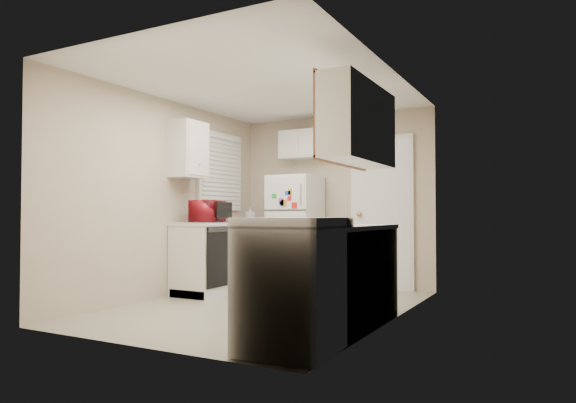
% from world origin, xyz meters
% --- Properties ---
extents(floor, '(3.80, 3.80, 0.00)m').
position_xyz_m(floor, '(0.00, 0.00, 0.00)').
color(floor, '#B5B097').
rests_on(floor, ground).
extents(ceiling, '(3.80, 3.80, 0.00)m').
position_xyz_m(ceiling, '(0.00, 0.00, 2.40)').
color(ceiling, white).
rests_on(ceiling, floor).
extents(wall_left, '(3.80, 3.80, 0.00)m').
position_xyz_m(wall_left, '(-1.40, 0.00, 1.20)').
color(wall_left, '#BFAD92').
rests_on(wall_left, floor).
extents(wall_right, '(3.80, 3.80, 0.00)m').
position_xyz_m(wall_right, '(1.40, 0.00, 1.20)').
color(wall_right, '#BFAD92').
rests_on(wall_right, floor).
extents(wall_back, '(2.80, 2.80, 0.00)m').
position_xyz_m(wall_back, '(0.00, 1.90, 1.20)').
color(wall_back, '#BFAD92').
rests_on(wall_back, floor).
extents(wall_front, '(2.80, 2.80, 0.00)m').
position_xyz_m(wall_front, '(0.00, -1.90, 1.20)').
color(wall_front, '#BFAD92').
rests_on(wall_front, floor).
extents(left_counter, '(0.60, 1.80, 0.90)m').
position_xyz_m(left_counter, '(-1.10, 0.90, 0.45)').
color(left_counter, silver).
rests_on(left_counter, floor).
extents(dishwasher, '(0.03, 0.58, 0.72)m').
position_xyz_m(dishwasher, '(-0.81, 0.30, 0.49)').
color(dishwasher, black).
rests_on(dishwasher, floor).
extents(sink, '(0.54, 0.74, 0.16)m').
position_xyz_m(sink, '(-1.10, 1.05, 0.86)').
color(sink, gray).
rests_on(sink, left_counter).
extents(microwave, '(0.55, 0.42, 0.32)m').
position_xyz_m(microwave, '(-1.03, 0.32, 1.05)').
color(microwave, maroon).
rests_on(microwave, left_counter).
extents(soap_bottle, '(0.12, 0.12, 0.21)m').
position_xyz_m(soap_bottle, '(-1.15, 1.49, 1.00)').
color(soap_bottle, silver).
rests_on(soap_bottle, left_counter).
extents(window_blinds, '(0.10, 0.98, 1.08)m').
position_xyz_m(window_blinds, '(-1.36, 1.05, 1.60)').
color(window_blinds, silver).
rests_on(window_blinds, wall_left).
extents(upper_cabinet_left, '(0.30, 0.45, 0.70)m').
position_xyz_m(upper_cabinet_left, '(-1.25, 0.22, 1.80)').
color(upper_cabinet_left, silver).
rests_on(upper_cabinet_left, wall_left).
extents(refrigerator, '(0.63, 0.62, 1.54)m').
position_xyz_m(refrigerator, '(-0.44, 1.54, 0.77)').
color(refrigerator, white).
rests_on(refrigerator, floor).
extents(cabinet_over_fridge, '(0.70, 0.30, 0.40)m').
position_xyz_m(cabinet_over_fridge, '(-0.40, 1.75, 2.00)').
color(cabinet_over_fridge, silver).
rests_on(cabinet_over_fridge, wall_back).
extents(interior_door, '(0.86, 0.06, 2.08)m').
position_xyz_m(interior_door, '(0.70, 1.86, 1.02)').
color(interior_door, white).
rests_on(interior_door, floor).
extents(right_counter, '(0.60, 2.00, 0.90)m').
position_xyz_m(right_counter, '(1.10, -0.80, 0.45)').
color(right_counter, silver).
rests_on(right_counter, floor).
extents(stove, '(0.71, 0.85, 0.98)m').
position_xyz_m(stove, '(1.09, -1.44, 0.49)').
color(stove, white).
rests_on(stove, floor).
extents(upper_cabinet_right, '(0.30, 1.20, 0.70)m').
position_xyz_m(upper_cabinet_right, '(1.25, -0.50, 1.80)').
color(upper_cabinet_right, silver).
rests_on(upper_cabinet_right, wall_right).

